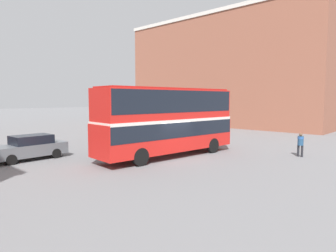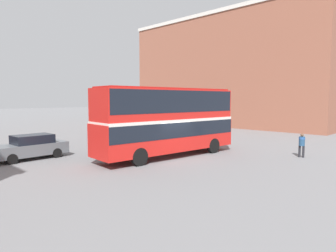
% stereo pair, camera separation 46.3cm
% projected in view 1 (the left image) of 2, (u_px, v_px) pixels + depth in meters
% --- Properties ---
extents(ground_plane, '(240.00, 240.00, 0.00)m').
position_uv_depth(ground_plane, '(171.00, 159.00, 19.87)').
color(ground_plane, slate).
extents(building_row_right, '(10.65, 31.51, 16.34)m').
position_uv_depth(building_row_right, '(227.00, 72.00, 46.47)').
color(building_row_right, '#935642').
rests_on(building_row_right, ground_plane).
extents(double_decker_bus, '(10.87, 3.54, 4.72)m').
position_uv_depth(double_decker_bus, '(168.00, 118.00, 20.51)').
color(double_decker_bus, red).
rests_on(double_decker_bus, ground_plane).
extents(pedestrian_foreground, '(0.44, 0.44, 1.65)m').
position_uv_depth(pedestrian_foreground, '(301.00, 142.00, 20.58)').
color(pedestrian_foreground, '#232328').
rests_on(pedestrian_foreground, ground_plane).
extents(parked_car_kerb_near, '(4.91, 2.51, 1.71)m').
position_uv_depth(parked_car_kerb_near, '(149.00, 125.00, 36.41)').
color(parked_car_kerb_near, navy).
rests_on(parked_car_kerb_near, ground_plane).
extents(parked_car_kerb_far, '(4.68, 1.90, 1.61)m').
position_uv_depth(parked_car_kerb_far, '(30.00, 147.00, 19.60)').
color(parked_car_kerb_far, slate).
rests_on(parked_car_kerb_far, ground_plane).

